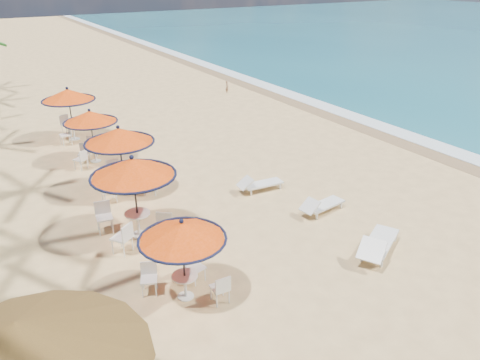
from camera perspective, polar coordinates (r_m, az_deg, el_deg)
The scene contains 13 objects.
ground at distance 14.72m, azimuth 13.33°, elevation -7.33°, with size 160.00×160.00×0.00m, color tan.
foam_strip at distance 27.33m, azimuth 13.12°, elevation 7.70°, with size 1.20×140.00×0.04m, color white.
wetsand_band at distance 26.73m, azimuth 11.71°, elevation 7.46°, with size 1.40×140.00×0.02m, color olive.
station_0 at distance 11.36m, azimuth -6.96°, elevation -7.32°, with size 2.16×2.16×2.25m.
station_1 at distance 14.09m, azimuth -12.99°, elevation 0.19°, with size 2.56×2.56×2.67m.
station_2 at distance 17.14m, azimuth -14.45°, elevation 4.25°, with size 2.49×2.49×2.59m.
station_3 at distance 20.51m, azimuth -17.90°, elevation 6.58°, with size 2.23×2.23×2.33m.
station_4 at distance 23.63m, azimuth -20.26°, elevation 9.18°, with size 2.46×2.59×2.57m.
lounger_near at distance 14.12m, azimuth 16.45°, elevation -7.45°, with size 2.24×1.64×0.78m.
lounger_mid at distance 16.03m, azimuth 9.86°, elevation -3.01°, with size 1.82×0.79×0.63m.
lounger_far at distance 17.35m, azimuth 2.30°, elevation -0.44°, with size 1.80×0.69×0.63m.
palapa at distance 8.03m, azimuth -25.13°, elevation -17.95°, with size 3.88×3.88×2.96m.
person at distance 31.54m, azimuth -1.60°, elevation 11.33°, with size 0.31×0.20×0.86m, color #8F6449.
Camera 1 is at (-9.17, -8.65, 7.60)m, focal length 35.00 mm.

